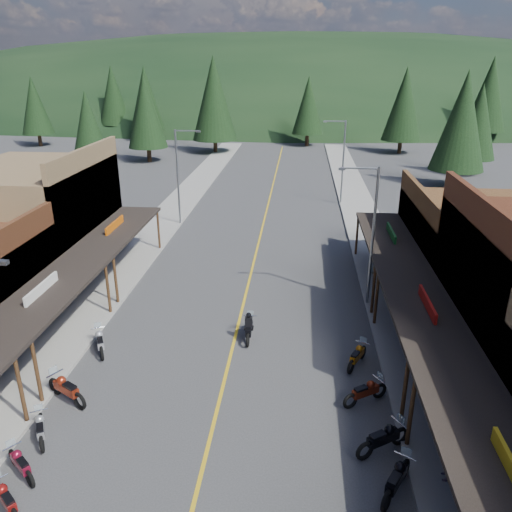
% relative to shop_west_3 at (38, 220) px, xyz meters
% --- Properties ---
extents(ground, '(220.00, 220.00, 0.00)m').
position_rel_shop_west_3_xyz_m(ground, '(13.78, -11.30, -3.52)').
color(ground, '#38383A').
rests_on(ground, ground).
extents(centerline, '(0.15, 90.00, 0.01)m').
position_rel_shop_west_3_xyz_m(centerline, '(13.78, 8.70, -3.51)').
color(centerline, gold).
rests_on(centerline, ground).
extents(sidewalk_west, '(3.40, 94.00, 0.15)m').
position_rel_shop_west_3_xyz_m(sidewalk_west, '(5.08, 8.70, -3.44)').
color(sidewalk_west, gray).
rests_on(sidewalk_west, ground).
extents(sidewalk_east, '(3.40, 94.00, 0.15)m').
position_rel_shop_west_3_xyz_m(sidewalk_east, '(22.48, 8.70, -3.44)').
color(sidewalk_east, gray).
rests_on(sidewalk_east, ground).
extents(shop_west_3, '(10.90, 10.20, 8.20)m').
position_rel_shop_west_3_xyz_m(shop_west_3, '(0.00, 0.00, 0.00)').
color(shop_west_3, brown).
rests_on(shop_west_3, ground).
extents(shop_east_3, '(10.90, 10.20, 6.20)m').
position_rel_shop_west_3_xyz_m(shop_east_3, '(27.54, 0.00, -0.99)').
color(shop_east_3, '#4C2D16').
rests_on(shop_east_3, ground).
extents(streetlight_1, '(2.16, 0.18, 8.00)m').
position_rel_shop_west_3_xyz_m(streetlight_1, '(6.83, 10.70, 0.94)').
color(streetlight_1, gray).
rests_on(streetlight_1, ground).
extents(streetlight_2, '(2.16, 0.18, 8.00)m').
position_rel_shop_west_3_xyz_m(streetlight_2, '(20.74, -3.30, 0.94)').
color(streetlight_2, gray).
rests_on(streetlight_2, ground).
extents(streetlight_3, '(2.16, 0.18, 8.00)m').
position_rel_shop_west_3_xyz_m(streetlight_3, '(20.74, 18.70, 0.94)').
color(streetlight_3, gray).
rests_on(streetlight_3, ground).
extents(ridge_hill, '(310.00, 140.00, 60.00)m').
position_rel_shop_west_3_xyz_m(ridge_hill, '(13.78, 123.70, -3.52)').
color(ridge_hill, black).
rests_on(ridge_hill, ground).
extents(pine_0, '(5.04, 5.04, 11.00)m').
position_rel_shop_west_3_xyz_m(pine_0, '(-26.22, 50.70, 2.96)').
color(pine_0, black).
rests_on(pine_0, ground).
extents(pine_1, '(5.88, 5.88, 12.50)m').
position_rel_shop_west_3_xyz_m(pine_1, '(-10.22, 58.70, 3.72)').
color(pine_1, black).
rests_on(pine_1, ground).
extents(pine_2, '(6.72, 6.72, 14.00)m').
position_rel_shop_west_3_xyz_m(pine_2, '(3.78, 46.70, 4.47)').
color(pine_2, black).
rests_on(pine_2, ground).
extents(pine_3, '(5.04, 5.04, 11.00)m').
position_rel_shop_west_3_xyz_m(pine_3, '(17.78, 54.70, 2.96)').
color(pine_3, black).
rests_on(pine_3, ground).
extents(pine_4, '(5.88, 5.88, 12.50)m').
position_rel_shop_west_3_xyz_m(pine_4, '(31.78, 48.70, 3.72)').
color(pine_4, black).
rests_on(pine_4, ground).
extents(pine_5, '(6.72, 6.72, 14.00)m').
position_rel_shop_west_3_xyz_m(pine_5, '(47.78, 60.70, 4.47)').
color(pine_5, black).
rests_on(pine_5, ground).
extents(pine_7, '(5.88, 5.88, 12.50)m').
position_rel_shop_west_3_xyz_m(pine_7, '(-18.22, 64.70, 3.72)').
color(pine_7, black).
rests_on(pine_7, ground).
extents(pine_8, '(4.48, 4.48, 10.00)m').
position_rel_shop_west_3_xyz_m(pine_8, '(-8.22, 28.70, 2.46)').
color(pine_8, black).
rests_on(pine_8, ground).
extents(pine_9, '(4.93, 4.93, 10.80)m').
position_rel_shop_west_3_xyz_m(pine_9, '(37.78, 33.70, 2.86)').
color(pine_9, black).
rests_on(pine_9, ground).
extents(pine_10, '(5.38, 5.38, 11.60)m').
position_rel_shop_west_3_xyz_m(pine_10, '(-4.22, 38.70, 3.27)').
color(pine_10, black).
rests_on(pine_10, ground).
extents(pine_11, '(5.82, 5.82, 12.40)m').
position_rel_shop_west_3_xyz_m(pine_11, '(33.78, 26.70, 3.67)').
color(pine_11, black).
rests_on(pine_11, ground).
extents(bike_west_4, '(1.93, 1.77, 1.13)m').
position_rel_shop_west_3_xyz_m(bike_west_4, '(8.12, -18.70, -2.96)').
color(bike_west_4, maroon).
rests_on(bike_west_4, ground).
extents(bike_west_5, '(1.89, 1.71, 1.09)m').
position_rel_shop_west_3_xyz_m(bike_west_5, '(7.78, -17.23, -2.97)').
color(bike_west_5, maroon).
rests_on(bike_west_5, ground).
extents(bike_west_6, '(1.46, 1.98, 1.09)m').
position_rel_shop_west_3_xyz_m(bike_west_6, '(7.60, -15.51, -2.97)').
color(bike_west_6, '#949599').
rests_on(bike_west_6, ground).
extents(bike_west_7, '(2.40, 1.86, 1.33)m').
position_rel_shop_west_3_xyz_m(bike_west_7, '(7.58, -13.29, -2.85)').
color(bike_west_7, maroon).
rests_on(bike_west_7, ground).
extents(bike_west_8, '(1.56, 2.22, 1.21)m').
position_rel_shop_west_3_xyz_m(bike_west_8, '(7.51, -9.51, -2.91)').
color(bike_west_8, '#AFAFB5').
rests_on(bike_west_8, ground).
extents(bike_east_5, '(1.76, 2.29, 1.27)m').
position_rel_shop_west_3_xyz_m(bike_east_5, '(20.20, -16.88, -2.88)').
color(bike_east_5, black).
rests_on(bike_east_5, ground).
extents(bike_east_6, '(2.31, 1.85, 1.29)m').
position_rel_shop_west_3_xyz_m(bike_east_6, '(20.05, -15.04, -2.87)').
color(bike_east_6, black).
rests_on(bike_east_6, ground).
extents(bike_east_7, '(2.15, 1.70, 1.20)m').
position_rel_shop_west_3_xyz_m(bike_east_7, '(19.75, -12.31, -2.92)').
color(bike_east_7, maroon).
rests_on(bike_east_7, ground).
extents(bike_east_8, '(1.52, 2.10, 1.15)m').
position_rel_shop_west_3_xyz_m(bike_east_8, '(19.68, -9.61, -2.94)').
color(bike_east_8, '#B9670D').
rests_on(bike_east_8, ground).
extents(rider_on_bike, '(0.73, 2.10, 1.59)m').
position_rel_shop_west_3_xyz_m(rider_on_bike, '(14.51, -7.67, -2.88)').
color(rider_on_bike, black).
rests_on(rider_on_bike, ground).
extents(pedestrian_east_a, '(0.43, 0.61, 1.59)m').
position_rel_shop_west_3_xyz_m(pedestrian_east_a, '(21.93, -16.22, -2.58)').
color(pedestrian_east_a, '#2C2031').
rests_on(pedestrian_east_a, sidewalk_east).
extents(pedestrian_east_b, '(0.89, 0.77, 1.58)m').
position_rel_shop_west_3_xyz_m(pedestrian_east_b, '(21.84, 1.14, -2.58)').
color(pedestrian_east_b, brown).
rests_on(pedestrian_east_b, sidewalk_east).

